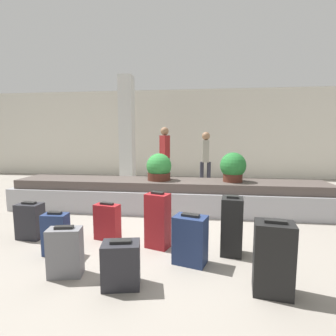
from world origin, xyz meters
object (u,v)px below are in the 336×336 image
object	(u,v)px
suitcase_2	(232,226)
suitcase_6	(56,234)
suitcase_4	(158,221)
suitcase_7	(107,222)
potted_plant_0	(233,167)
traveler_1	(206,155)
suitcase_1	(121,264)
suitcase_0	(190,240)
potted_plant_1	(159,168)
pillar	(127,133)
traveler_0	(165,150)
suitcase_8	(65,252)
suitcase_3	(30,221)
suitcase_5	(273,258)

from	to	relation	value
suitcase_2	suitcase_6	xyz separation A→B (m)	(-2.25, -0.29, -0.11)
suitcase_2	suitcase_4	xyz separation A→B (m)	(-0.98, 0.09, 0.00)
suitcase_6	suitcase_7	bearing A→B (deg)	47.05
potted_plant_0	traveler_1	bearing A→B (deg)	102.35
suitcase_1	traveler_1	distance (m)	5.22
suitcase_2	potted_plant_0	world-z (taller)	potted_plant_0
suitcase_0	suitcase_1	world-z (taller)	suitcase_0
suitcase_4	potted_plant_1	bearing A→B (deg)	117.35
suitcase_7	potted_plant_0	bearing A→B (deg)	51.18
pillar	suitcase_4	bearing A→B (deg)	-68.51
suitcase_6	traveler_0	world-z (taller)	traveler_0
suitcase_1	traveler_1	world-z (taller)	traveler_1
potted_plant_0	suitcase_7	bearing A→B (deg)	-140.76
suitcase_8	potted_plant_0	distance (m)	3.45
suitcase_1	suitcase_3	xyz separation A→B (m)	(-1.74, 1.06, 0.03)
suitcase_2	suitcase_8	distance (m)	2.02
suitcase_2	pillar	bearing A→B (deg)	129.46
suitcase_2	suitcase_5	xyz separation A→B (m)	(0.30, -0.82, -0.02)
potted_plant_1	traveler_0	world-z (taller)	traveler_0
pillar	suitcase_3	bearing A→B (deg)	-96.18
suitcase_7	traveler_1	xyz separation A→B (m)	(1.49, 3.92, 0.71)
suitcase_6	suitcase_7	world-z (taller)	suitcase_6
suitcase_2	suitcase_7	xyz separation A→B (m)	(-1.77, 0.27, -0.11)
pillar	suitcase_7	bearing A→B (deg)	-78.64
suitcase_0	suitcase_8	size ratio (longest dim) A/B	1.08
suitcase_3	potted_plant_1	distance (m)	2.48
suitcase_0	suitcase_2	distance (m)	0.61
suitcase_4	potted_plant_0	distance (m)	2.24
suitcase_2	suitcase_8	size ratio (longest dim) A/B	1.37
suitcase_8	potted_plant_1	bearing A→B (deg)	65.77
suitcase_5	suitcase_7	size ratio (longest dim) A/B	1.34
pillar	suitcase_1	distance (m)	5.24
suitcase_7	suitcase_8	xyz separation A→B (m)	(-0.09, -1.05, 0.00)
suitcase_4	potted_plant_0	bearing A→B (deg)	75.25
suitcase_7	traveler_0	xyz separation A→B (m)	(0.25, 4.38, 0.82)
traveler_1	suitcase_1	bearing A→B (deg)	168.91
suitcase_8	traveler_0	distance (m)	5.49
suitcase_2	suitcase_6	distance (m)	2.27
pillar	suitcase_2	distance (m)	4.87
suitcase_2	suitcase_3	size ratio (longest dim) A/B	1.39
suitcase_2	suitcase_6	world-z (taller)	suitcase_2
potted_plant_1	suitcase_3	bearing A→B (deg)	-134.08
pillar	traveler_1	distance (m)	2.33
suitcase_1	suitcase_6	bearing A→B (deg)	139.02
suitcase_4	suitcase_5	world-z (taller)	suitcase_4
pillar	traveler_1	size ratio (longest dim) A/B	1.96
suitcase_4	suitcase_8	world-z (taller)	suitcase_4
suitcase_1	potted_plant_0	xyz separation A→B (m)	(1.42, 2.79, 0.68)
traveler_1	potted_plant_0	bearing A→B (deg)	-168.55
suitcase_0	suitcase_7	size ratio (longest dim) A/B	1.10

